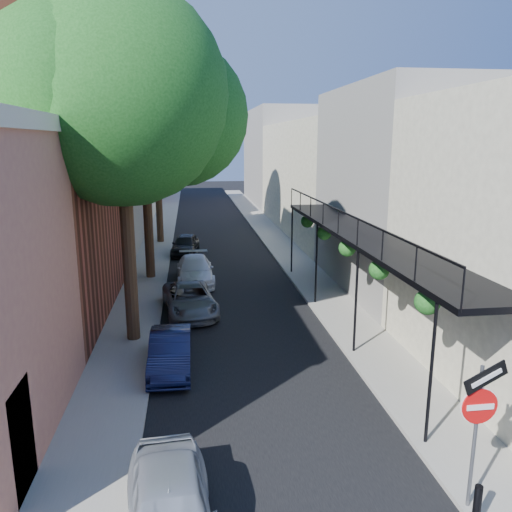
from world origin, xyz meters
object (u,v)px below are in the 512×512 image
object	(u,v)px
sign_post	(479,412)
oak_mid	(153,133)
parked_car_d	(195,270)
parked_car_e	(185,245)
parked_car_a	(170,511)
oak_near	(135,101)
parked_car_c	(190,299)
oak_far	(163,116)
parked_car_b	(171,352)
bollard	(477,506)

from	to	relation	value
sign_post	oak_mid	bearing A→B (deg)	110.86
parked_car_d	parked_car_e	xyz separation A→B (m)	(-0.51, 6.24, -0.01)
parked_car_a	oak_mid	bearing A→B (deg)	89.40
oak_mid	parked_car_d	bearing A→B (deg)	-32.56
oak_near	oak_mid	bearing A→B (deg)	90.37
parked_car_e	oak_mid	bearing A→B (deg)	-96.30
parked_car_a	parked_car_e	world-z (taller)	parked_car_a
oak_mid	parked_car_e	world-z (taller)	oak_mid
sign_post	parked_car_c	xyz separation A→B (m)	(-5.04, 11.66, -1.47)
parked_car_e	parked_car_c	bearing A→B (deg)	-80.78
oak_far	parked_car_d	size ratio (longest dim) A/B	2.82
sign_post	parked_car_c	bearing A→B (deg)	113.39
parked_car_b	parked_car_e	bearing A→B (deg)	89.04
bollard	oak_near	bearing A→B (deg)	123.12
parked_car_a	parked_car_e	xyz separation A→B (m)	(0.12, 22.38, -0.03)
parked_car_c	oak_far	bearing A→B (deg)	88.21
bollard	parked_car_c	bearing A→B (deg)	111.93
bollard	parked_car_d	size ratio (longest dim) A/B	0.19
parked_car_b	sign_post	bearing A→B (deg)	-49.65
oak_near	parked_car_a	xyz separation A→B (m)	(1.12, -9.31, -7.24)
oak_near	parked_car_c	xyz separation A→B (m)	(1.48, 2.37, -7.31)
parked_car_d	oak_far	bearing A→B (deg)	98.10
sign_post	parked_car_d	xyz separation A→B (m)	(-4.78, 16.11, -1.42)
parked_car_b	oak_near	bearing A→B (deg)	109.38
parked_car_e	oak_far	bearing A→B (deg)	115.20
bollard	parked_car_a	size ratio (longest dim) A/B	0.21
parked_car_b	parked_car_c	bearing A→B (deg)	83.57
parked_car_b	parked_car_e	world-z (taller)	parked_car_e
oak_near	parked_car_a	distance (m)	11.85
sign_post	parked_car_b	xyz separation A→B (m)	(-5.63, 6.69, -1.47)
sign_post	oak_far	xyz separation A→B (m)	(-6.51, 26.30, 6.22)
parked_car_e	parked_car_d	bearing A→B (deg)	-77.45
bollard	parked_car_b	xyz separation A→B (m)	(-5.47, 7.16, 0.05)
oak_far	parked_car_e	size ratio (longest dim) A/B	3.35
sign_post	bollard	bearing A→B (deg)	-108.56
parked_car_b	parked_car_d	distance (m)	9.46
sign_post	parked_car_b	world-z (taller)	sign_post
parked_car_c	oak_near	bearing A→B (deg)	-129.60
oak_mid	parked_car_c	size ratio (longest dim) A/B	2.49
oak_near	parked_car_a	bearing A→B (deg)	-83.16
oak_mid	parked_car_d	distance (m)	6.79
sign_post	parked_car_a	bearing A→B (deg)	-179.72
parked_car_d	oak_mid	bearing A→B (deg)	145.88
oak_far	parked_car_c	world-z (taller)	oak_far
sign_post	parked_car_a	size ratio (longest dim) A/B	0.80
parked_car_a	sign_post	bearing A→B (deg)	-4.19
oak_far	parked_car_e	bearing A→B (deg)	-72.71
bollard	parked_car_b	size ratio (longest dim) A/B	0.23
bollard	parked_car_d	distance (m)	17.21
sign_post	parked_car_a	world-z (taller)	sign_post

